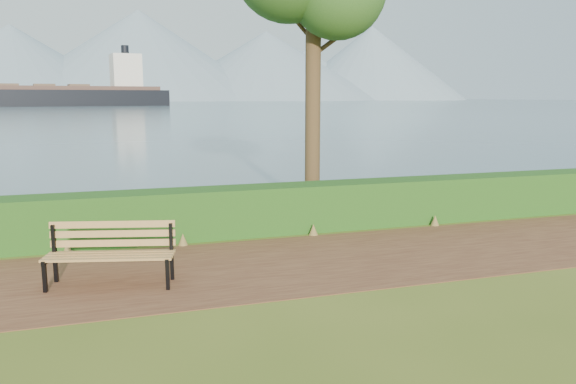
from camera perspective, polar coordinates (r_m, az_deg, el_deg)
name	(u,v)px	position (r m, az deg, el deg)	size (l,w,h in m)	color
ground	(265,271)	(9.42, -2.32, -8.04)	(140.00, 140.00, 0.00)	#4B5E1A
path	(261,266)	(9.69, -2.79, -7.49)	(40.00, 3.40, 0.01)	#522B1C
hedge	(232,211)	(11.74, -5.68, -1.98)	(32.00, 0.85, 1.00)	#194C15
water	(114,103)	(268.68, -17.24, 8.66)	(700.00, 510.00, 0.00)	#466271
mountains	(96,60)	(415.51, -18.92, 12.61)	(585.00, 190.00, 70.00)	gray
bench	(111,249)	(9.05, -17.54, -5.57)	(2.00, 1.00, 0.96)	black
cargo_ship	(62,96)	(178.93, -21.98, 9.04)	(66.55, 20.61, 19.96)	black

